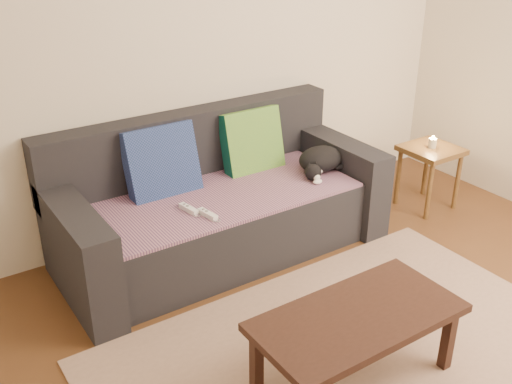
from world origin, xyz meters
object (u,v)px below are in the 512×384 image
Objects in this scene: sofa at (218,207)px; coffee_table at (357,323)px; side_table at (430,158)px; cat at (320,160)px; wii_remote_a at (208,214)px; wii_remote_b at (189,209)px.

sofa reaches higher than coffee_table.
sofa is 1.66m from side_table.
sofa is 4.41× the size of side_table.
wii_remote_a is (-0.96, -0.15, -0.07)m from cat.
coffee_table is (-1.72, -1.10, -0.05)m from side_table.
wii_remote_a is (-0.24, -0.30, 0.15)m from sofa.
coffee_table is (0.21, -1.25, -0.11)m from wii_remote_b.
sofa is at bearing -47.97° from wii_remote_a.
wii_remote_a is 1.00× the size of wii_remote_b.
wii_remote_b is 1.28m from coffee_table.
wii_remote_b is at bearing -178.67° from cat.
side_table is 2.04m from coffee_table.
cat reaches higher than wii_remote_b.
sofa is 1.44m from coffee_table.
wii_remote_b is 1.93m from side_table.
sofa is at bearing 86.24° from coffee_table.
side_table reaches higher than wii_remote_b.
side_table is at bearing 32.66° from coffee_table.
side_table is 0.48× the size of coffee_table.
wii_remote_b is at bearing 17.44° from wii_remote_a.
wii_remote_b is at bearing 175.53° from side_table.
wii_remote_a is at bearing -162.69° from wii_remote_b.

